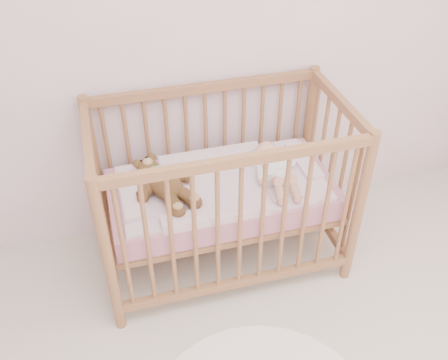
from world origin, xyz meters
name	(u,v)px	position (x,y,z in m)	size (l,w,h in m)	color
wall_back	(202,14)	(0.00, 2.00, 1.35)	(4.00, 0.02, 2.70)	beige
crib	(222,192)	(-0.01, 1.60, 0.50)	(1.36, 0.76, 1.00)	#9E6343
mattress	(222,194)	(-0.01, 1.60, 0.49)	(1.22, 0.62, 0.13)	pink
blanket	(222,183)	(-0.01, 1.60, 0.56)	(1.10, 0.58, 0.06)	pink
baby	(275,166)	(0.29, 1.58, 0.64)	(0.25, 0.51, 0.12)	white
teddy_bear	(165,183)	(-0.32, 1.58, 0.65)	(0.35, 0.50, 0.14)	brown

